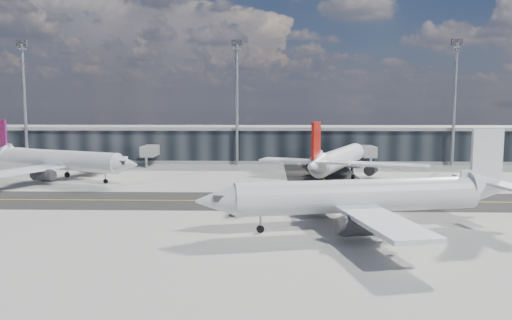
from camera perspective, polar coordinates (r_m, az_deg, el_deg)
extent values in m
plane|color=gray|center=(70.13, -4.77, -5.29)|extent=(300.00, 300.00, 0.00)
cube|color=black|center=(74.03, -4.43, -4.66)|extent=(180.00, 14.00, 0.02)
cube|color=black|center=(104.71, 7.23, -1.44)|extent=(14.00, 50.00, 0.02)
cube|color=yellow|center=(74.02, -4.43, -4.64)|extent=(180.00, 0.25, 0.01)
cube|color=yellow|center=(104.71, 7.23, -1.43)|extent=(0.25, 50.00, 0.01)
cube|color=black|center=(123.91, -1.96, 1.67)|extent=(150.00, 12.00, 8.00)
cube|color=gray|center=(123.62, -1.97, 3.71)|extent=(152.00, 13.00, 0.80)
cube|color=gray|center=(124.25, -1.96, 0.02)|extent=(150.00, 12.20, 0.80)
cube|color=gray|center=(119.02, -11.86, 1.11)|extent=(3.00, 10.00, 2.40)
cylinder|color=gray|center=(114.42, -12.42, -0.27)|extent=(0.60, 0.60, 2.40)
cube|color=gray|center=(117.86, 12.51, 1.04)|extent=(3.00, 10.00, 2.40)
cylinder|color=gray|center=(113.21, 12.95, -0.36)|extent=(0.60, 0.60, 2.40)
cylinder|color=gray|center=(129.80, -24.92, 5.72)|extent=(0.70, 0.70, 28.00)
cube|color=#2D2D30|center=(130.56, -25.22, 11.96)|extent=(2.50, 0.50, 1.40)
cylinder|color=gray|center=(116.50, -2.20, 6.30)|extent=(0.70, 0.70, 28.00)
cube|color=#2D2D30|center=(117.35, -2.23, 13.25)|extent=(2.50, 0.50, 1.40)
cylinder|color=gray|center=(123.68, 21.72, 5.86)|extent=(0.70, 0.70, 28.00)
cube|color=#2D2D30|center=(124.48, 22.00, 12.40)|extent=(2.50, 0.50, 1.40)
cylinder|color=silver|center=(101.03, -21.62, 0.01)|extent=(27.23, 14.54, 3.74)
cone|color=silver|center=(90.19, -14.65, -0.46)|extent=(5.77, 5.28, 3.74)
cube|color=silver|center=(100.45, -21.23, -0.55)|extent=(16.88, 31.03, 0.47)
cylinder|color=#2D2D30|center=(103.85, -18.62, -0.80)|extent=(4.46, 3.53, 2.15)
cylinder|color=#2D2D30|center=(96.12, -23.22, -1.54)|extent=(4.46, 3.53, 2.15)
cube|color=silver|center=(103.77, -18.63, -0.39)|extent=(1.86, 1.08, 0.75)
cube|color=silver|center=(96.03, -23.24, -1.10)|extent=(1.86, 1.08, 0.75)
cube|color=#2D2D30|center=(90.45, -14.89, -0.21)|extent=(2.53, 2.63, 0.65)
cylinder|color=gray|center=(93.56, -16.81, -1.91)|extent=(0.29, 0.29, 1.87)
cylinder|color=black|center=(93.66, -16.80, -2.33)|extent=(0.90, 0.63, 0.84)
cylinder|color=black|center=(104.00, -20.78, -1.58)|extent=(1.13, 0.84, 1.03)
cylinder|color=black|center=(100.22, -23.07, -1.96)|extent=(1.13, 0.84, 1.03)
cylinder|color=silver|center=(97.00, 9.53, 0.17)|extent=(14.03, 28.08, 3.82)
cone|color=silver|center=(112.78, 11.46, 0.99)|extent=(5.30, 5.84, 3.82)
cone|color=silver|center=(80.87, 6.75, -0.60)|extent=(5.65, 6.73, 3.82)
cube|color=silver|center=(98.03, 9.65, -0.33)|extent=(31.99, 16.31, 0.48)
cylinder|color=#2D2D30|center=(100.53, 6.58, -0.72)|extent=(3.51, 4.54, 2.20)
cylinder|color=#2D2D30|center=(97.93, 13.03, -1.03)|extent=(3.51, 4.54, 2.20)
cube|color=silver|center=(100.44, 6.59, -0.28)|extent=(1.05, 1.92, 0.76)
cube|color=silver|center=(97.84, 13.04, -0.58)|extent=(1.05, 1.92, 0.76)
cube|color=#A5140B|center=(80.94, 6.88, 2.26)|extent=(1.87, 3.89, 5.92)
cube|color=silver|center=(80.80, 6.76, -0.20)|extent=(11.65, 6.68, 0.33)
cube|color=#2D2D30|center=(112.28, 11.42, 1.17)|extent=(2.65, 2.55, 0.67)
cylinder|color=gray|center=(108.41, 10.92, -0.63)|extent=(0.30, 0.30, 1.91)
cylinder|color=black|center=(108.50, 10.92, -1.01)|extent=(0.63, 0.92, 0.86)
cylinder|color=black|center=(97.19, 7.72, -1.74)|extent=(0.83, 1.15, 1.05)
cylinder|color=black|center=(95.86, 11.02, -1.92)|extent=(0.83, 1.15, 1.05)
cylinder|color=silver|center=(58.16, 11.59, -4.03)|extent=(28.57, 9.60, 3.79)
cone|color=silver|center=(54.30, -4.43, -4.66)|extent=(5.42, 4.69, 3.79)
cone|color=silver|center=(66.02, 25.08, -2.77)|extent=(6.34, 4.88, 3.79)
cube|color=silver|center=(57.99, 10.70, -4.99)|extent=(11.31, 32.47, 0.47)
cylinder|color=#2D2D30|center=(52.72, 11.93, -7.32)|extent=(4.34, 2.96, 2.18)
cylinder|color=#2D2D30|center=(63.12, 8.02, -4.98)|extent=(4.34, 2.96, 2.18)
cube|color=silver|center=(52.55, 11.95, -6.52)|extent=(1.93, 0.76, 0.76)
cube|color=silver|center=(62.98, 8.03, -4.30)|extent=(1.93, 0.76, 0.76)
cube|color=silver|center=(65.28, 24.91, 0.66)|extent=(3.98, 1.24, 5.87)
cube|color=silver|center=(65.94, 25.11, -2.28)|extent=(4.95, 11.66, 0.33)
cube|color=#2D2D30|center=(54.28, -3.93, -4.25)|extent=(2.28, 2.43, 0.66)
cylinder|color=gray|center=(55.54, 0.50, -7.19)|extent=(0.27, 0.27, 1.89)
cylinder|color=black|center=(55.71, 0.50, -7.90)|extent=(0.90, 0.50, 0.85)
cylinder|color=black|center=(56.65, 13.49, -7.73)|extent=(1.12, 0.68, 1.04)
cylinder|color=black|center=(61.74, 11.35, -6.51)|extent=(1.12, 0.68, 1.04)
cube|color=yellow|center=(64.29, -1.95, -5.74)|extent=(2.90, 2.47, 0.62)
cube|color=yellow|center=(64.55, -1.33, -5.17)|extent=(1.44, 1.49, 0.80)
cube|color=black|center=(64.49, -1.33, -4.90)|extent=(1.34, 1.41, 0.22)
cylinder|color=black|center=(65.28, -1.51, -5.87)|extent=(0.64, 0.52, 0.62)
cylinder|color=black|center=(64.30, -1.00, -6.06)|extent=(0.64, 0.52, 0.62)
cylinder|color=black|center=(64.45, -2.89, -6.04)|extent=(0.64, 0.52, 0.62)
cylinder|color=black|center=(63.46, -2.40, -6.23)|extent=(0.64, 0.52, 0.62)
imported|color=silver|center=(113.42, 6.31, -0.43)|extent=(3.19, 5.90, 1.57)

